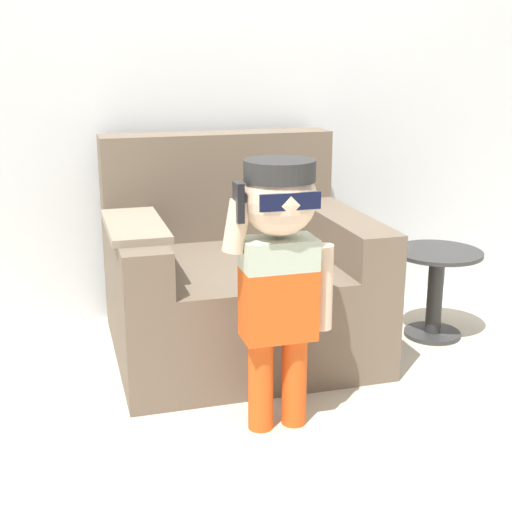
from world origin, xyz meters
The scene contains 5 objects.
ground_plane centered at (0.00, 0.00, 0.00)m, with size 10.00×10.00×0.00m, color beige.
wall_back centered at (0.00, 0.74, 1.30)m, with size 10.00×0.05×2.60m.
armchair centered at (-0.17, 0.20, 0.33)m, with size 1.13×1.02×0.95m.
person_child centered at (-0.21, -0.57, 0.65)m, with size 0.40×0.30×0.98m.
side_table centered at (0.77, 0.04, 0.26)m, with size 0.41×0.41×0.42m.
Camera 1 is at (-0.93, -2.80, 1.32)m, focal length 50.00 mm.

